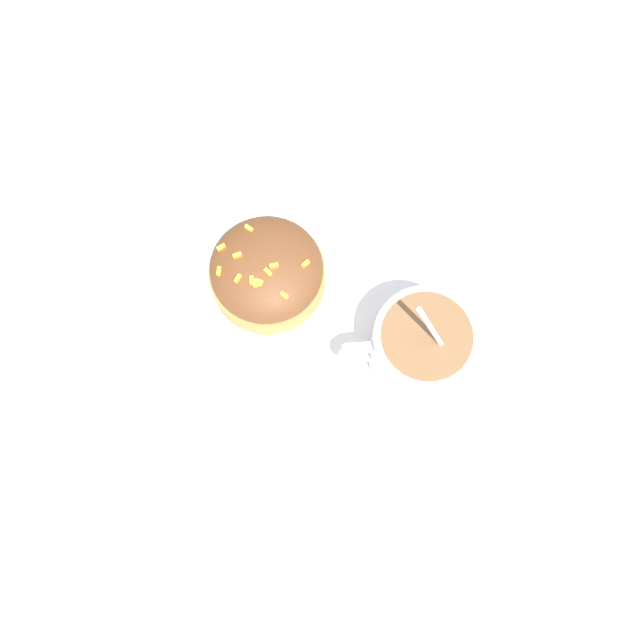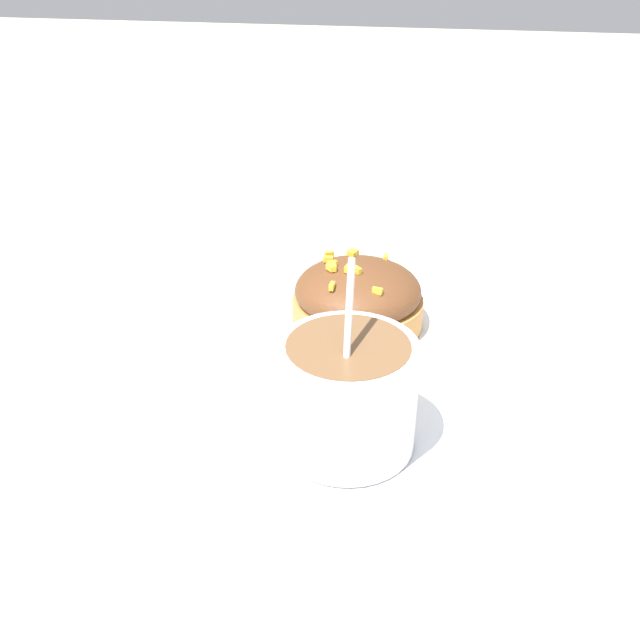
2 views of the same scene
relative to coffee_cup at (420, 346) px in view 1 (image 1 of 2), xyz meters
The scene contains 4 objects.
ground_plane 0.08m from the coffee_cup, ahead, with size 3.00×3.00×0.00m, color #C6B793.
paper_napkin 0.08m from the coffee_cup, ahead, with size 0.35×0.35×0.00m.
coffee_cup is the anchor object (origin of this frame).
frosted_pastry 0.14m from the coffee_cup, ahead, with size 0.10×0.10×0.05m.
Camera 1 is at (-0.08, 0.15, 0.61)m, focal length 42.00 mm.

